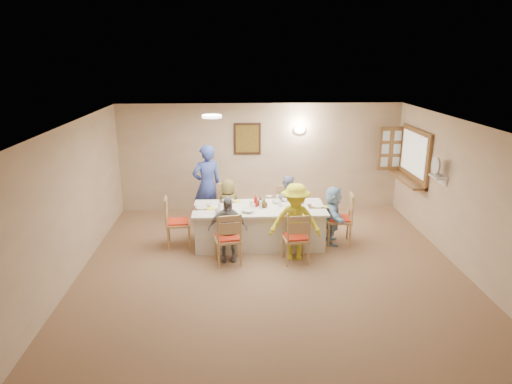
{
  "coord_description": "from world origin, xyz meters",
  "views": [
    {
      "loc": [
        -0.61,
        -6.86,
        3.55
      ],
      "look_at": [
        -0.2,
        1.4,
        1.05
      ],
      "focal_mm": 32.0,
      "sensor_mm": 36.0,
      "label": 1
    }
  ],
  "objects_px": {
    "diner_right_end": "(333,215)",
    "chair_right_end": "(339,218)",
    "desk_fan": "(437,169)",
    "chair_left_end": "(178,222)",
    "diner_back_left": "(228,206)",
    "caregiver": "(207,185)",
    "chair_back_right": "(286,208)",
    "chair_front_left": "(228,237)",
    "chair_front_right": "(296,237)",
    "chair_back_left": "(228,208)",
    "diner_front_right": "(295,222)",
    "condiment_ketchup": "(256,201)",
    "dining_table": "(259,226)",
    "serving_hatch": "(415,156)",
    "diner_back_right": "(286,204)",
    "diner_front_left": "(228,229)"
  },
  "relations": [
    {
      "from": "diner_right_end",
      "to": "chair_right_end",
      "type": "bearing_deg",
      "value": -84.7
    },
    {
      "from": "diner_back_left",
      "to": "diner_back_right",
      "type": "xyz_separation_m",
      "value": [
        1.2,
        0.0,
        0.03
      ]
    },
    {
      "from": "desk_fan",
      "to": "diner_front_right",
      "type": "xyz_separation_m",
      "value": [
        -2.64,
        -0.38,
        -0.84
      ]
    },
    {
      "from": "chair_right_end",
      "to": "chair_front_right",
      "type": "bearing_deg",
      "value": -42.73
    },
    {
      "from": "diner_back_left",
      "to": "diner_back_right",
      "type": "relative_size",
      "value": 0.95
    },
    {
      "from": "chair_back_left",
      "to": "diner_front_right",
      "type": "distance_m",
      "value": 1.92
    },
    {
      "from": "desk_fan",
      "to": "chair_front_right",
      "type": "bearing_deg",
      "value": -169.31
    },
    {
      "from": "serving_hatch",
      "to": "dining_table",
      "type": "xyz_separation_m",
      "value": [
        -3.35,
        -1.05,
        -1.12
      ]
    },
    {
      "from": "chair_left_end",
      "to": "chair_front_right",
      "type": "bearing_deg",
      "value": -115.83
    },
    {
      "from": "chair_back_right",
      "to": "chair_right_end",
      "type": "relative_size",
      "value": 0.9
    },
    {
      "from": "chair_back_left",
      "to": "chair_front_left",
      "type": "height_order",
      "value": "chair_back_left"
    },
    {
      "from": "chair_back_left",
      "to": "condiment_ketchup",
      "type": "distance_m",
      "value": 0.99
    },
    {
      "from": "chair_front_left",
      "to": "chair_front_right",
      "type": "height_order",
      "value": "chair_front_left"
    },
    {
      "from": "dining_table",
      "to": "diner_front_right",
      "type": "height_order",
      "value": "diner_front_right"
    },
    {
      "from": "diner_right_end",
      "to": "chair_front_left",
      "type": "bearing_deg",
      "value": 116.91
    },
    {
      "from": "desk_fan",
      "to": "condiment_ketchup",
      "type": "distance_m",
      "value": 3.39
    },
    {
      "from": "diner_back_left",
      "to": "caregiver",
      "type": "height_order",
      "value": "caregiver"
    },
    {
      "from": "dining_table",
      "to": "chair_front_left",
      "type": "height_order",
      "value": "chair_front_left"
    },
    {
      "from": "chair_back_left",
      "to": "chair_front_left",
      "type": "distance_m",
      "value": 1.6
    },
    {
      "from": "serving_hatch",
      "to": "caregiver",
      "type": "bearing_deg",
      "value": 178.67
    },
    {
      "from": "chair_left_end",
      "to": "chair_right_end",
      "type": "relative_size",
      "value": 0.97
    },
    {
      "from": "chair_back_right",
      "to": "diner_back_left",
      "type": "height_order",
      "value": "diner_back_left"
    },
    {
      "from": "serving_hatch",
      "to": "diner_back_left",
      "type": "distance_m",
      "value": 4.07
    },
    {
      "from": "condiment_ketchup",
      "to": "desk_fan",
      "type": "bearing_deg",
      "value": -6.15
    },
    {
      "from": "chair_back_right",
      "to": "diner_right_end",
      "type": "xyz_separation_m",
      "value": [
        0.82,
        -0.8,
        0.12
      ]
    },
    {
      "from": "diner_front_right",
      "to": "caregiver",
      "type": "bearing_deg",
      "value": 137.41
    },
    {
      "from": "chair_back_left",
      "to": "chair_right_end",
      "type": "height_order",
      "value": "chair_right_end"
    },
    {
      "from": "desk_fan",
      "to": "chair_left_end",
      "type": "height_order",
      "value": "desk_fan"
    },
    {
      "from": "chair_front_right",
      "to": "serving_hatch",
      "type": "bearing_deg",
      "value": -151.85
    },
    {
      "from": "chair_back_right",
      "to": "diner_front_left",
      "type": "bearing_deg",
      "value": -126.23
    },
    {
      "from": "serving_hatch",
      "to": "dining_table",
      "type": "bearing_deg",
      "value": -162.62
    },
    {
      "from": "chair_front_right",
      "to": "diner_right_end",
      "type": "xyz_separation_m",
      "value": [
        0.82,
        0.8,
        0.11
      ]
    },
    {
      "from": "diner_back_right",
      "to": "diner_right_end",
      "type": "height_order",
      "value": "diner_back_right"
    },
    {
      "from": "desk_fan",
      "to": "diner_back_left",
      "type": "distance_m",
      "value": 4.08
    },
    {
      "from": "diner_front_left",
      "to": "condiment_ketchup",
      "type": "relative_size",
      "value": 5.23
    },
    {
      "from": "chair_back_left",
      "to": "diner_back_right",
      "type": "height_order",
      "value": "diner_back_right"
    },
    {
      "from": "dining_table",
      "to": "chair_right_end",
      "type": "distance_m",
      "value": 1.56
    },
    {
      "from": "chair_front_right",
      "to": "diner_back_left",
      "type": "distance_m",
      "value": 1.91
    },
    {
      "from": "chair_front_left",
      "to": "caregiver",
      "type": "bearing_deg",
      "value": -87.62
    },
    {
      "from": "dining_table",
      "to": "chair_back_right",
      "type": "bearing_deg",
      "value": 53.13
    },
    {
      "from": "chair_back_left",
      "to": "diner_front_right",
      "type": "xyz_separation_m",
      "value": [
        1.2,
        -1.48,
        0.21
      ]
    },
    {
      "from": "chair_back_left",
      "to": "caregiver",
      "type": "relative_size",
      "value": 0.56
    },
    {
      "from": "chair_left_end",
      "to": "diner_back_left",
      "type": "bearing_deg",
      "value": -59.83
    },
    {
      "from": "desk_fan",
      "to": "chair_back_left",
      "type": "xyz_separation_m",
      "value": [
        -3.84,
        1.1,
        -1.06
      ]
    },
    {
      "from": "chair_back_left",
      "to": "desk_fan",
      "type": "bearing_deg",
      "value": -27.07
    },
    {
      "from": "diner_front_left",
      "to": "chair_back_left",
      "type": "bearing_deg",
      "value": 86.89
    },
    {
      "from": "chair_back_right",
      "to": "diner_front_right",
      "type": "distance_m",
      "value": 1.5
    },
    {
      "from": "diner_right_end",
      "to": "serving_hatch",
      "type": "bearing_deg",
      "value": -56.18
    },
    {
      "from": "diner_back_left",
      "to": "chair_left_end",
      "type": "bearing_deg",
      "value": 27.37
    },
    {
      "from": "serving_hatch",
      "to": "caregiver",
      "type": "height_order",
      "value": "serving_hatch"
    }
  ]
}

